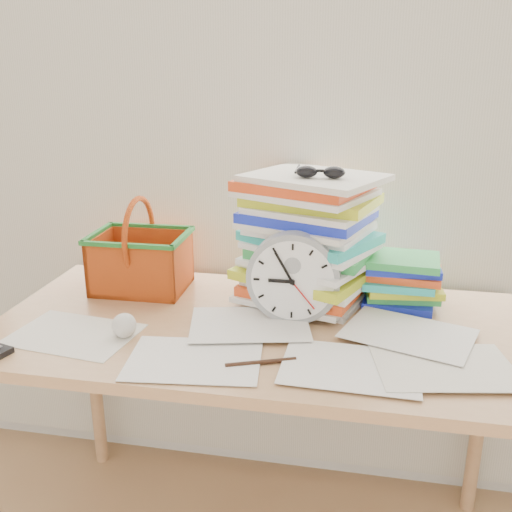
% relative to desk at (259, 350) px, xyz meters
% --- Properties ---
extents(curtain, '(2.40, 0.01, 2.50)m').
position_rel_desk_xyz_m(curtain, '(0.00, 0.38, 0.62)').
color(curtain, silver).
rests_on(curtain, room_shell).
extents(desk, '(1.40, 0.70, 0.75)m').
position_rel_desk_xyz_m(desk, '(0.00, 0.00, 0.00)').
color(desk, tan).
rests_on(desk, ground).
extents(paper_stack, '(0.45, 0.41, 0.37)m').
position_rel_desk_xyz_m(paper_stack, '(0.10, 0.19, 0.26)').
color(paper_stack, white).
rests_on(paper_stack, desk).
extents(clock, '(0.24, 0.05, 0.24)m').
position_rel_desk_xyz_m(clock, '(0.08, 0.04, 0.20)').
color(clock, '#909599').
rests_on(clock, desk).
extents(sunglasses, '(0.15, 0.13, 0.04)m').
position_rel_desk_xyz_m(sunglasses, '(0.14, 0.14, 0.46)').
color(sunglasses, black).
rests_on(sunglasses, paper_stack).
extents(book_stack, '(0.24, 0.19, 0.14)m').
position_rel_desk_xyz_m(book_stack, '(0.36, 0.21, 0.15)').
color(book_stack, white).
rests_on(book_stack, desk).
extents(basket, '(0.28, 0.22, 0.28)m').
position_rel_desk_xyz_m(basket, '(-0.40, 0.18, 0.21)').
color(basket, '#C84C13').
rests_on(basket, desk).
extents(crumpled_ball, '(0.06, 0.06, 0.06)m').
position_rel_desk_xyz_m(crumpled_ball, '(-0.32, -0.14, 0.11)').
color(crumpled_ball, silver).
rests_on(crumpled_ball, desk).
extents(pen, '(0.16, 0.07, 0.01)m').
position_rel_desk_xyz_m(pen, '(0.04, -0.21, 0.08)').
color(pen, black).
rests_on(pen, desk).
extents(scattered_papers, '(1.26, 0.42, 0.02)m').
position_rel_desk_xyz_m(scattered_papers, '(0.00, 0.00, 0.08)').
color(scattered_papers, white).
rests_on(scattered_papers, desk).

